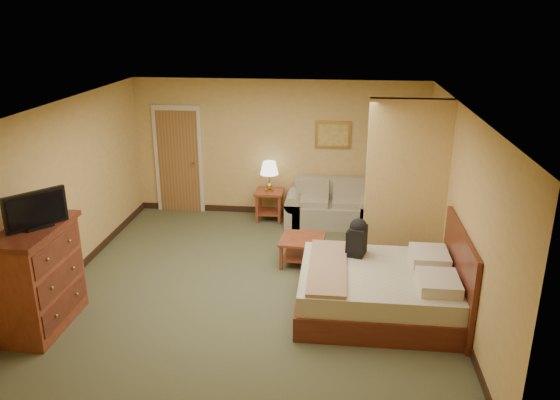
# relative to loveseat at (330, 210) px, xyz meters

# --- Properties ---
(floor) EXTENTS (6.00, 6.00, 0.00)m
(floor) POSITION_rel_loveseat_xyz_m (-1.01, -2.57, -0.27)
(floor) COLOR #4C5033
(floor) RESTS_ON ground
(ceiling) EXTENTS (6.00, 6.00, 0.00)m
(ceiling) POSITION_rel_loveseat_xyz_m (-1.01, -2.57, 2.33)
(ceiling) COLOR white
(ceiling) RESTS_ON back_wall
(back_wall) EXTENTS (5.50, 0.02, 2.60)m
(back_wall) POSITION_rel_loveseat_xyz_m (-1.01, 0.43, 1.03)
(back_wall) COLOR tan
(back_wall) RESTS_ON floor
(left_wall) EXTENTS (0.02, 6.00, 2.60)m
(left_wall) POSITION_rel_loveseat_xyz_m (-3.76, -2.57, 1.03)
(left_wall) COLOR tan
(left_wall) RESTS_ON floor
(right_wall) EXTENTS (0.02, 6.00, 2.60)m
(right_wall) POSITION_rel_loveseat_xyz_m (1.74, -2.57, 1.03)
(right_wall) COLOR tan
(right_wall) RESTS_ON floor
(partition) EXTENTS (1.20, 0.15, 2.60)m
(partition) POSITION_rel_loveseat_xyz_m (1.14, -1.65, 1.03)
(partition) COLOR tan
(partition) RESTS_ON floor
(door) EXTENTS (0.94, 0.16, 2.10)m
(door) POSITION_rel_loveseat_xyz_m (-2.96, 0.39, 0.76)
(door) COLOR beige
(door) RESTS_ON floor
(baseboard) EXTENTS (5.50, 0.02, 0.12)m
(baseboard) POSITION_rel_loveseat_xyz_m (-1.01, 0.42, -0.21)
(baseboard) COLOR black
(baseboard) RESTS_ON floor
(loveseat) EXTENTS (1.65, 0.77, 0.84)m
(loveseat) POSITION_rel_loveseat_xyz_m (0.00, 0.00, 0.00)
(loveseat) COLOR tan
(loveseat) RESTS_ON floor
(side_table) EXTENTS (0.52, 0.52, 0.58)m
(side_table) POSITION_rel_loveseat_xyz_m (-1.15, 0.08, 0.11)
(side_table) COLOR maroon
(side_table) RESTS_ON floor
(table_lamp) EXTENTS (0.34, 0.34, 0.57)m
(table_lamp) POSITION_rel_loveseat_xyz_m (-1.15, 0.08, 0.73)
(table_lamp) COLOR #B49342
(table_lamp) RESTS_ON side_table
(coffee_table) EXTENTS (0.71, 0.71, 0.43)m
(coffee_table) POSITION_rel_loveseat_xyz_m (-0.39, -1.76, 0.03)
(coffee_table) COLOR maroon
(coffee_table) RESTS_ON floor
(wall_picture) EXTENTS (0.66, 0.04, 0.52)m
(wall_picture) POSITION_rel_loveseat_xyz_m (-0.00, 0.40, 1.33)
(wall_picture) COLOR #B78E3F
(wall_picture) RESTS_ON back_wall
(dresser) EXTENTS (0.66, 1.26, 1.34)m
(dresser) POSITION_rel_loveseat_xyz_m (-3.49, -3.91, 0.41)
(dresser) COLOR maroon
(dresser) RESTS_ON floor
(tv) EXTENTS (0.50, 0.61, 0.45)m
(tv) POSITION_rel_loveseat_xyz_m (-3.39, -3.91, 1.28)
(tv) COLOR black
(tv) RESTS_ON dresser
(bed) EXTENTS (2.16, 1.84, 1.19)m
(bed) POSITION_rel_loveseat_xyz_m (0.80, -3.08, 0.05)
(bed) COLOR #4F1D12
(bed) RESTS_ON floor
(backpack) EXTENTS (0.27, 0.35, 0.53)m
(backpack) POSITION_rel_loveseat_xyz_m (0.43, -2.60, 0.59)
(backpack) COLOR black
(backpack) RESTS_ON bed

